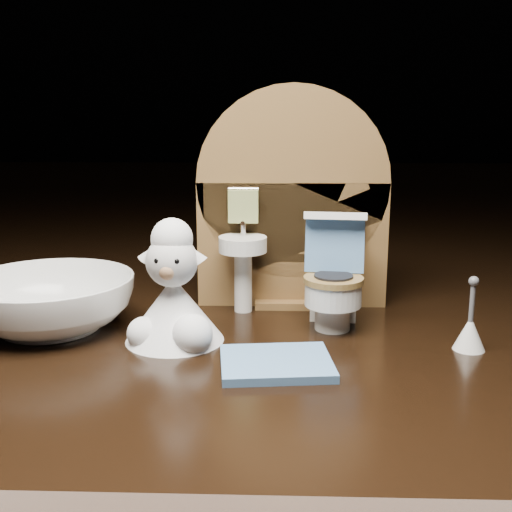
# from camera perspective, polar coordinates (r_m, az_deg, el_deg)

# --- Properties ---
(backdrop_panel) EXTENTS (0.13, 0.05, 0.15)m
(backdrop_panel) POSITION_cam_1_polar(r_m,az_deg,el_deg) (0.44, 3.15, 4.00)
(backdrop_panel) COLOR brown
(backdrop_panel) RESTS_ON ground
(toy_toilet) EXTENTS (0.04, 0.05, 0.07)m
(toy_toilet) POSITION_cam_1_polar(r_m,az_deg,el_deg) (0.40, 6.91, -2.57)
(toy_toilet) COLOR white
(toy_toilet) RESTS_ON ground
(bath_mat) EXTENTS (0.06, 0.05, 0.00)m
(bath_mat) POSITION_cam_1_polar(r_m,az_deg,el_deg) (0.35, 1.81, -9.50)
(bath_mat) COLOR #527DAE
(bath_mat) RESTS_ON ground
(toilet_brush) EXTENTS (0.02, 0.02, 0.04)m
(toilet_brush) POSITION_cam_1_polar(r_m,az_deg,el_deg) (0.39, 18.48, -6.31)
(toilet_brush) COLOR white
(toilet_brush) RESTS_ON ground
(plush_lamb) EXTENTS (0.06, 0.06, 0.08)m
(plush_lamb) POSITION_cam_1_polar(r_m,az_deg,el_deg) (0.38, -7.34, -3.81)
(plush_lamb) COLOR white
(plush_lamb) RESTS_ON ground
(ceramic_bowl) EXTENTS (0.14, 0.14, 0.03)m
(ceramic_bowl) POSITION_cam_1_polar(r_m,az_deg,el_deg) (0.42, -17.90, -4.01)
(ceramic_bowl) COLOR white
(ceramic_bowl) RESTS_ON ground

